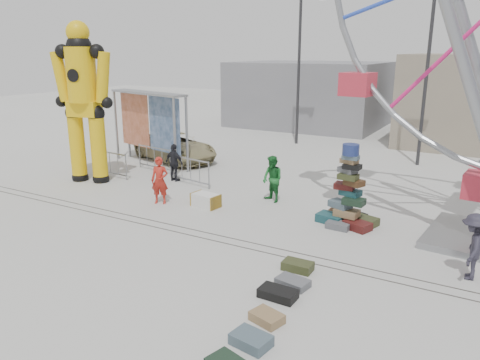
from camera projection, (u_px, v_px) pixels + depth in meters
The scene contains 23 objects.
ground at pixel (215, 251), 12.56m from camera, with size 90.00×90.00×0.00m, color #9E9E99.
track_line_near at pixel (226, 243), 13.06m from camera, with size 40.00×0.04×0.01m, color #47443F.
track_line_far at pixel (233, 239), 13.39m from camera, with size 40.00×0.04×0.01m, color #47443F.
building_left at pixel (310, 94), 33.24m from camera, with size 10.00×8.00×4.40m, color gray.
lamp_post_right at pixel (430, 67), 20.76m from camera, with size 1.41×0.25×8.00m.
lamp_post_left at pixel (300, 64), 25.77m from camera, with size 1.41×0.25×8.00m.
suitcase_tower at pixel (348, 202), 14.35m from camera, with size 1.89×1.58×2.53m.
crash_test_dummy at pixel (83, 97), 18.38m from camera, with size 2.59×1.14×6.50m.
banner_scaffold at pixel (149, 111), 21.27m from camera, with size 4.74×1.85×3.40m.
steamer_trunk at pixel (206, 200), 16.10m from camera, with size 0.96×0.56×0.45m, color silver.
row_case_0 at pixel (298, 266), 11.46m from camera, with size 0.73×0.45×0.22m, color #3A4120.
row_case_1 at pixel (293, 282), 10.70m from camera, with size 0.74×0.46×0.17m, color slate.
row_case_2 at pixel (278, 293), 10.18m from camera, with size 0.83×0.48×0.21m, color black.
row_case_3 at pixel (267, 317), 9.28m from camera, with size 0.63×0.45×0.19m, color #95744C.
row_case_4 at pixel (251, 340), 8.54m from camera, with size 0.71×0.50×0.22m, color #4C616C.
barricade_dummy_a at pixel (110, 164), 19.83m from camera, with size 2.00×0.10×1.10m, color gray, non-canonical shape.
barricade_dummy_b at pixel (155, 159), 20.81m from camera, with size 2.00×0.10×1.10m, color gray, non-canonical shape.
barricade_dummy_c at pixel (191, 171), 18.64m from camera, with size 2.00×0.10×1.10m, color gray, non-canonical shape.
pedestrian_red at pixel (160, 180), 16.28m from camera, with size 0.61×0.40×1.66m, color #AE2318.
pedestrian_green at pixel (272, 179), 16.47m from camera, with size 0.80×0.63×1.65m, color #186226.
pedestrian_black at pixel (174, 163), 19.09m from camera, with size 0.91×0.38×1.55m, color black.
pedestrian_grey at pixel (473, 247), 10.89m from camera, with size 1.04×0.59×1.60m, color #262430.
parked_suv at pixel (175, 147), 22.76m from camera, with size 2.22×4.80×1.34m, color tan.
Camera 1 is at (6.32, -9.73, 5.23)m, focal length 35.00 mm.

